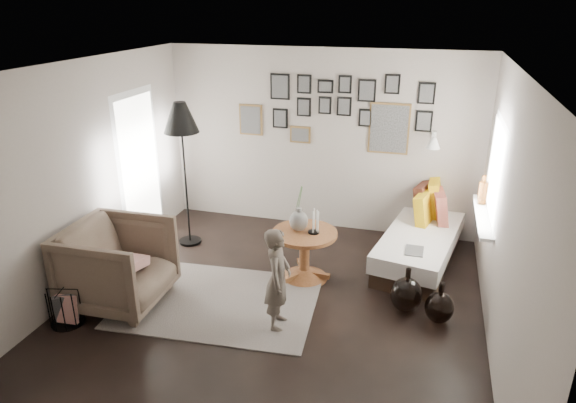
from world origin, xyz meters
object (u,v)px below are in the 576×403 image
(pedestal_table, at_px, (304,256))
(armchair, at_px, (118,265))
(daybed, at_px, (420,240))
(magazine_basket, at_px, (65,306))
(demijohn_small, at_px, (439,307))
(child, at_px, (278,279))
(demijohn_large, at_px, (406,295))
(vase, at_px, (299,217))
(floor_lamp, at_px, (181,123))

(pedestal_table, distance_m, armchair, 2.15)
(daybed, height_order, magazine_basket, daybed)
(armchair, distance_m, demijohn_small, 3.50)
(daybed, relative_size, demijohn_small, 4.23)
(armchair, distance_m, magazine_basket, 0.67)
(daybed, bearing_deg, pedestal_table, -136.45)
(child, bearing_deg, demijohn_large, -68.20)
(vase, relative_size, magazine_basket, 1.36)
(floor_lamp, relative_size, child, 1.79)
(demijohn_small, bearing_deg, magazine_basket, -163.80)
(daybed, xyz_separation_m, armchair, (-3.17, -1.96, 0.19))
(pedestal_table, xyz_separation_m, magazine_basket, (-2.17, -1.62, -0.08))
(armchair, relative_size, demijohn_small, 2.20)
(magazine_basket, distance_m, demijohn_large, 3.63)
(vase, bearing_deg, pedestal_table, -14.04)
(pedestal_table, relative_size, daybed, 0.39)
(daybed, bearing_deg, magazine_basket, -134.08)
(pedestal_table, height_order, daybed, daybed)
(pedestal_table, xyz_separation_m, demijohn_small, (1.60, -0.52, -0.11))
(demijohn_large, distance_m, demijohn_small, 0.37)
(demijohn_large, relative_size, child, 0.47)
(child, bearing_deg, demijohn_small, -77.21)
(vase, distance_m, magazine_basket, 2.72)
(daybed, height_order, child, child)
(vase, bearing_deg, floor_lamp, 164.05)
(vase, height_order, armchair, vase)
(daybed, relative_size, child, 1.80)
(pedestal_table, relative_size, armchair, 0.76)
(magazine_basket, bearing_deg, daybed, 35.26)
(magazine_basket, relative_size, child, 0.37)
(vase, height_order, demijohn_small, vase)
(pedestal_table, bearing_deg, floor_lamp, 164.13)
(magazine_basket, bearing_deg, demijohn_large, 19.56)
(floor_lamp, bearing_deg, demijohn_large, -16.68)
(pedestal_table, distance_m, floor_lamp, 2.34)
(pedestal_table, bearing_deg, magazine_basket, -143.35)
(armchair, bearing_deg, child, -89.89)
(pedestal_table, xyz_separation_m, armchair, (-1.84, -1.10, 0.19))
(armchair, height_order, child, child)
(floor_lamp, relative_size, magazine_basket, 4.82)
(pedestal_table, distance_m, daybed, 1.59)
(pedestal_table, bearing_deg, vase, 165.96)
(floor_lamp, height_order, demijohn_small, floor_lamp)
(child, bearing_deg, vase, -1.82)
(demijohn_small, bearing_deg, floor_lamp, 163.08)
(pedestal_table, bearing_deg, demijohn_large, -17.84)
(magazine_basket, height_order, demijohn_large, demijohn_large)
(demijohn_large, bearing_deg, magazine_basket, -160.44)
(child, bearing_deg, magazine_basket, 99.64)
(pedestal_table, relative_size, vase, 1.40)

